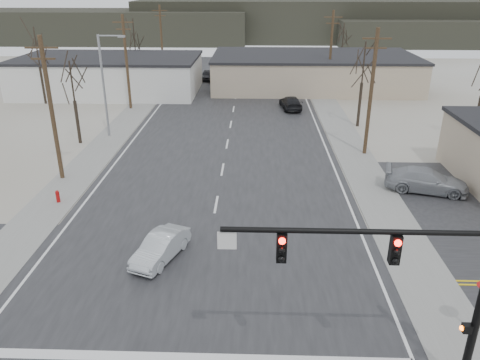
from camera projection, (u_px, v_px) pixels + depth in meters
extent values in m
plane|color=beige|center=(203.00, 278.00, 22.53)|extent=(140.00, 140.00, 0.00)
cube|color=#242427|center=(223.00, 165.00, 36.30)|extent=(18.00, 110.00, 0.05)
cube|color=#242427|center=(203.00, 278.00, 22.52)|extent=(90.00, 10.00, 0.04)
cube|color=gray|center=(107.00, 143.00, 41.22)|extent=(3.00, 90.00, 0.06)
cube|color=gray|center=(349.00, 145.00, 40.56)|extent=(3.00, 90.00, 0.06)
cylinder|color=black|center=(358.00, 231.00, 14.22)|extent=(8.40, 0.18, 0.18)
cube|color=black|center=(395.00, 249.00, 14.42)|extent=(0.32, 0.30, 1.00)
cube|color=black|center=(282.00, 247.00, 14.53)|extent=(0.32, 0.30, 1.00)
sphere|color=#FF0C05|center=(398.00, 243.00, 14.14)|extent=(0.22, 0.22, 0.22)
sphere|color=#FF0C05|center=(282.00, 241.00, 14.24)|extent=(0.22, 0.22, 0.22)
cube|color=silver|center=(227.00, 241.00, 14.50)|extent=(0.60, 0.04, 0.60)
cube|color=black|center=(467.00, 328.00, 15.51)|extent=(0.30, 0.25, 0.30)
sphere|color=#FF5905|center=(462.00, 328.00, 15.52)|extent=(0.18, 0.18, 0.18)
cylinder|color=#A50C0C|center=(58.00, 198.00, 30.06)|extent=(0.24, 0.24, 0.70)
sphere|color=#A50C0C|center=(57.00, 192.00, 29.90)|extent=(0.24, 0.24, 0.24)
cube|color=silver|center=(110.00, 76.00, 58.94)|extent=(22.00, 12.00, 4.20)
cube|color=black|center=(108.00, 58.00, 58.05)|extent=(22.30, 12.30, 0.30)
cube|color=tan|center=(313.00, 72.00, 61.85)|extent=(26.00, 14.00, 4.00)
cube|color=black|center=(314.00, 56.00, 61.00)|extent=(26.30, 14.30, 0.30)
cylinder|color=#4D3624|center=(52.00, 111.00, 31.94)|extent=(0.30, 0.30, 10.00)
cube|color=#4D3624|center=(41.00, 48.00, 30.28)|extent=(2.20, 0.12, 0.12)
cube|color=#4D3624|center=(43.00, 59.00, 30.56)|extent=(1.60, 0.12, 0.12)
cylinder|color=#4D3624|center=(127.00, 63.00, 50.31)|extent=(0.30, 0.30, 10.00)
cube|color=#4D3624|center=(123.00, 22.00, 48.65)|extent=(2.20, 0.12, 0.12)
cube|color=#4D3624|center=(124.00, 29.00, 48.93)|extent=(1.60, 0.12, 0.12)
cylinder|color=#4D3624|center=(162.00, 41.00, 68.68)|extent=(0.30, 0.30, 10.00)
cube|color=#4D3624|center=(160.00, 11.00, 67.02)|extent=(2.20, 0.12, 0.12)
cube|color=#4D3624|center=(160.00, 16.00, 67.30)|extent=(1.60, 0.12, 0.12)
cylinder|color=#4D3624|center=(371.00, 94.00, 36.74)|extent=(0.30, 0.30, 10.00)
cube|color=#4D3624|center=(377.00, 38.00, 35.08)|extent=(2.20, 0.12, 0.12)
cube|color=#4D3624|center=(376.00, 48.00, 35.36)|extent=(1.60, 0.12, 0.12)
cylinder|color=#4D3624|center=(330.00, 53.00, 56.95)|extent=(0.30, 0.30, 10.00)
cube|color=#4D3624|center=(333.00, 17.00, 55.29)|extent=(2.20, 0.12, 0.12)
cube|color=#4D3624|center=(333.00, 23.00, 55.57)|extent=(1.60, 0.12, 0.12)
cylinder|color=gray|center=(104.00, 87.00, 41.30)|extent=(0.20, 0.20, 9.00)
cylinder|color=gray|center=(110.00, 36.00, 39.54)|extent=(2.00, 0.12, 0.12)
cube|color=gray|center=(121.00, 36.00, 39.53)|extent=(0.60, 0.25, 0.18)
cylinder|color=#30261D|center=(78.00, 122.00, 40.56)|extent=(0.28, 0.28, 3.75)
cylinder|color=#30261D|center=(72.00, 83.00, 39.23)|extent=(0.14, 0.14, 3.75)
cylinder|color=#30261D|center=(360.00, 105.00, 45.19)|extent=(0.28, 0.28, 4.25)
cylinder|color=#30261D|center=(364.00, 65.00, 43.68)|extent=(0.14, 0.14, 4.25)
cylinder|color=#30261D|center=(137.00, 67.00, 64.33)|extent=(0.28, 0.28, 4.50)
cylinder|color=#30261D|center=(134.00, 36.00, 62.73)|extent=(0.14, 0.14, 4.50)
cylinder|color=#30261D|center=(341.00, 63.00, 69.04)|extent=(0.28, 0.28, 4.00)
cylinder|color=#30261D|center=(343.00, 37.00, 67.62)|extent=(0.14, 0.14, 4.00)
cylinder|color=#30261D|center=(477.00, 118.00, 41.27)|extent=(0.28, 0.28, 4.00)
cylinder|color=#30261D|center=(43.00, 84.00, 53.55)|extent=(0.28, 0.28, 4.50)
cylinder|color=#30261D|center=(37.00, 48.00, 51.96)|extent=(0.14, 0.14, 4.50)
cube|color=#333026|center=(93.00, 26.00, 106.74)|extent=(70.00, 18.00, 7.00)
cube|color=#333026|center=(311.00, 21.00, 108.47)|extent=(80.00, 18.00, 9.00)
cube|color=#333026|center=(473.00, 32.00, 102.57)|extent=(60.00, 18.00, 5.50)
imported|color=#AFB5BA|center=(161.00, 247.00, 23.81)|extent=(2.72, 4.25, 1.32)
imported|color=black|center=(291.00, 103.00, 51.71)|extent=(2.52, 5.00, 1.39)
imported|color=black|center=(207.00, 75.00, 66.71)|extent=(1.71, 4.11, 1.39)
imported|color=gray|center=(427.00, 180.00, 31.48)|extent=(5.77, 3.52, 1.56)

